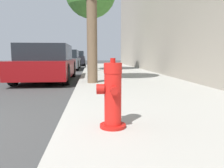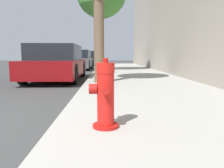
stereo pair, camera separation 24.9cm
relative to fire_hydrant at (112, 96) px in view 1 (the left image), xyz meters
The scene contains 5 objects.
sidewalk_slab 1.19m from the fire_hydrant, ahead, with size 3.50×40.00×0.14m.
fire_hydrant is the anchor object (origin of this frame).
parked_car_near 6.34m from the fire_hydrant, 107.26° to the left, with size 1.88×4.26×1.36m.
parked_car_mid 13.04m from the fire_hydrant, 98.45° to the left, with size 1.80×4.48×1.33m.
parked_car_far 19.24m from the fire_hydrant, 95.04° to the left, with size 1.77×3.99×1.38m.
Camera 1 is at (2.57, -2.48, 0.96)m, focal length 35.00 mm.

